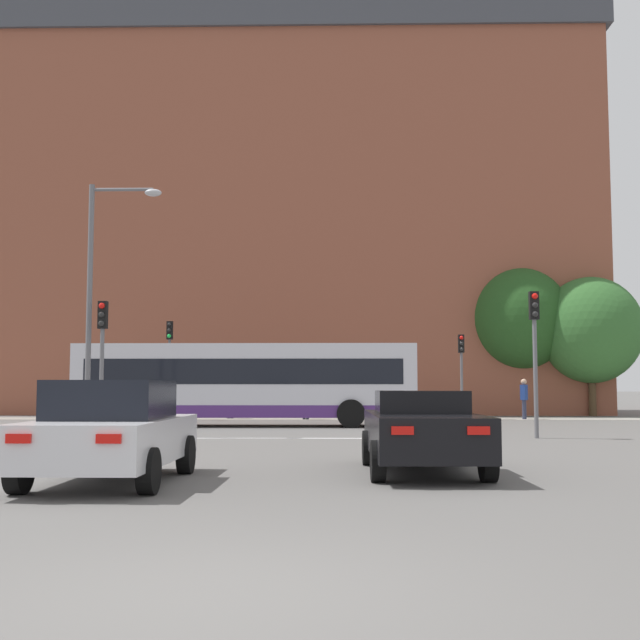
{
  "coord_description": "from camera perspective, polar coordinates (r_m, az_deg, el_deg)",
  "views": [
    {
      "loc": [
        0.88,
        -5.83,
        1.47
      ],
      "look_at": [
        0.29,
        23.2,
        3.86
      ],
      "focal_mm": 45.0,
      "sensor_mm": 36.0,
      "label": 1
    }
  ],
  "objects": [
    {
      "name": "pedestrian_waiting",
      "position": [
        36.44,
        -6.4,
        -5.44
      ],
      "size": [
        0.46,
        0.38,
        1.68
      ],
      "rotation": [
        0.0,
        0.0,
        3.61
      ],
      "color": "black",
      "rests_on": "ground_plane"
    },
    {
      "name": "traffic_light_far_left",
      "position": [
        35.65,
        -10.67,
        -2.35
      ],
      "size": [
        0.26,
        0.31,
        4.3
      ],
      "color": "slate",
      "rests_on": "ground_plane"
    },
    {
      "name": "tree_by_building",
      "position": [
        41.54,
        14.05,
        0.05
      ],
      "size": [
        4.91,
        4.91,
        7.4
      ],
      "color": "#4C3823",
      "rests_on": "ground_plane"
    },
    {
      "name": "traffic_light_near_left",
      "position": [
        23.96,
        -15.24,
        -1.72
      ],
      "size": [
        0.26,
        0.31,
        3.92
      ],
      "color": "slate",
      "rests_on": "ground_plane"
    },
    {
      "name": "stop_line_strip",
      "position": [
        22.73,
        -1.07,
        -8.4
      ],
      "size": [
        9.67,
        0.3,
        0.01
      ],
      "primitive_type": "cube",
      "color": "silver",
      "rests_on": "ground_plane"
    },
    {
      "name": "far_pavement",
      "position": [
        35.96,
        -0.25,
        -7.04
      ],
      "size": [
        70.74,
        2.5,
        0.01
      ],
      "primitive_type": "cube",
      "color": "gray",
      "rests_on": "ground_plane"
    },
    {
      "name": "brick_civic_building",
      "position": [
        46.2,
        -3.57,
        7.47
      ],
      "size": [
        35.53,
        10.88,
        28.89
      ],
      "color": "brown",
      "rests_on": "ground_plane"
    },
    {
      "name": "ground_plane",
      "position": [
        6.08,
        -7.59,
        -18.67
      ],
      "size": [
        400.0,
        400.0,
        0.0
      ],
      "primitive_type": "plane",
      "color": "#605E5B"
    },
    {
      "name": "street_lamp_junction",
      "position": [
        24.48,
        -15.25,
        2.65
      ],
      "size": [
        2.16,
        0.36,
        7.44
      ],
      "color": "slate",
      "rests_on": "ground_plane"
    },
    {
      "name": "car_roadster_right",
      "position": [
        13.87,
        7.28,
        -7.83
      ],
      "size": [
        1.95,
        4.37,
        1.39
      ],
      "rotation": [
        0.0,
        0.0,
        0.01
      ],
      "color": "black",
      "rests_on": "ground_plane"
    },
    {
      "name": "traffic_light_far_right",
      "position": [
        36.0,
        10.03,
        -2.94
      ],
      "size": [
        0.26,
        0.31,
        3.74
      ],
      "color": "slate",
      "rests_on": "ground_plane"
    },
    {
      "name": "car_saloon_left",
      "position": [
        12.72,
        -14.6,
        -7.67
      ],
      "size": [
        2.02,
        4.28,
        1.56
      ],
      "rotation": [
        0.0,
        0.0,
        -0.01
      ],
      "color": "silver",
      "rests_on": "ground_plane"
    },
    {
      "name": "pedestrian_walking_east",
      "position": [
        36.53,
        14.3,
        -5.22
      ],
      "size": [
        0.4,
        0.46,
        1.78
      ],
      "rotation": [
        0.0,
        0.0,
        1.02
      ],
      "color": "#333851",
      "rests_on": "ground_plane"
    },
    {
      "name": "bus_crossing_lead",
      "position": [
        29.62,
        -5.24,
        -4.44
      ],
      "size": [
        12.3,
        2.69,
        2.98
      ],
      "rotation": [
        0.0,
        0.0,
        -1.57
      ],
      "color": "silver",
      "rests_on": "ground_plane"
    },
    {
      "name": "pedestrian_walking_west",
      "position": [
        35.17,
        -1.02,
        -5.45
      ],
      "size": [
        0.46,
        0.38,
        1.72
      ],
      "rotation": [
        0.0,
        0.0,
        2.65
      ],
      "color": "black",
      "rests_on": "ground_plane"
    },
    {
      "name": "traffic_light_near_right",
      "position": [
        23.52,
        15.03,
        -1.32
      ],
      "size": [
        0.26,
        0.31,
        4.15
      ],
      "color": "slate",
      "rests_on": "ground_plane"
    },
    {
      "name": "tree_kerbside",
      "position": [
        41.61,
        18.69,
        -0.68
      ],
      "size": [
        4.99,
        4.99,
        6.83
      ],
      "color": "#4C3823",
      "rests_on": "ground_plane"
    }
  ]
}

